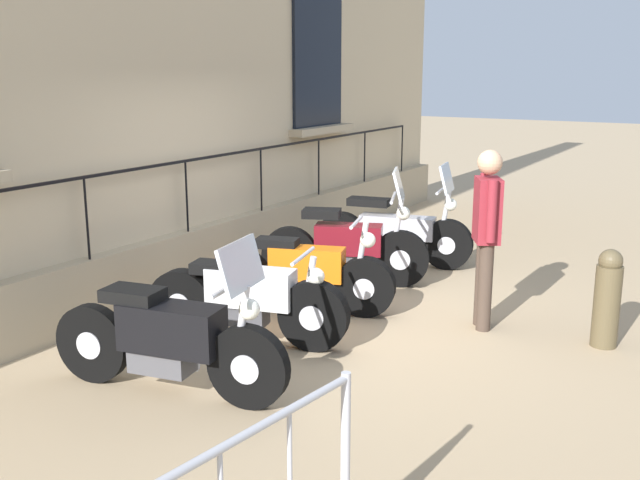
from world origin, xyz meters
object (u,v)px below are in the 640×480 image
at_px(motorcycle_maroon, 347,247).
at_px(pedestrian_standing, 486,229).
at_px(bollard, 607,298).
at_px(motorcycle_white, 247,301).
at_px(motorcycle_orange, 304,275).
at_px(motorcycle_silver, 395,233).
at_px(motorcycle_black, 170,339).

xyz_separation_m(motorcycle_maroon, pedestrian_standing, (1.88, -0.63, 0.55)).
bearing_deg(bollard, motorcycle_white, -150.86).
distance_m(motorcycle_white, motorcycle_orange, 1.04).
bearing_deg(bollard, pedestrian_standing, -175.53).
distance_m(motorcycle_maroon, motorcycle_silver, 1.12).
bearing_deg(bollard, motorcycle_orange, -169.00).
distance_m(motorcycle_black, pedestrian_standing, 3.21).
xyz_separation_m(motorcycle_white, motorcycle_silver, (-0.02, 3.26, 0.01)).
xyz_separation_m(motorcycle_orange, motorcycle_maroon, (-0.10, 1.11, 0.06)).
relative_size(motorcycle_orange, motorcycle_silver, 0.94).
xyz_separation_m(motorcycle_silver, bollard, (2.91, -1.66, 0.04)).
bearing_deg(motorcycle_white, motorcycle_black, -82.96).
height_order(motorcycle_white, bollard, bollard).
bearing_deg(bollard, motorcycle_black, -134.09).
bearing_deg(motorcycle_maroon, bollard, -10.26).
xyz_separation_m(motorcycle_black, pedestrian_standing, (1.60, 2.73, 0.55)).
relative_size(motorcycle_black, motorcycle_white, 1.05).
bearing_deg(motorcycle_white, motorcycle_silver, 90.44).
relative_size(motorcycle_white, bollard, 2.10).
xyz_separation_m(motorcycle_maroon, motorcycle_silver, (0.11, 1.11, -0.03)).
bearing_deg(motorcycle_black, pedestrian_standing, 59.69).
height_order(bollard, pedestrian_standing, pedestrian_standing).
relative_size(motorcycle_orange, pedestrian_standing, 1.09).
height_order(motorcycle_maroon, bollard, motorcycle_maroon).
xyz_separation_m(bollard, pedestrian_standing, (-1.13, -0.09, 0.54)).
relative_size(motorcycle_black, motorcycle_maroon, 1.08).
bearing_deg(motorcycle_maroon, pedestrian_standing, -18.66).
xyz_separation_m(motorcycle_white, motorcycle_maroon, (-0.13, 2.15, 0.04)).
distance_m(motorcycle_maroon, pedestrian_standing, 2.06).
bearing_deg(motorcycle_black, motorcycle_maroon, 94.76).
relative_size(motorcycle_white, motorcycle_maroon, 1.02).
relative_size(motorcycle_silver, pedestrian_standing, 1.16).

